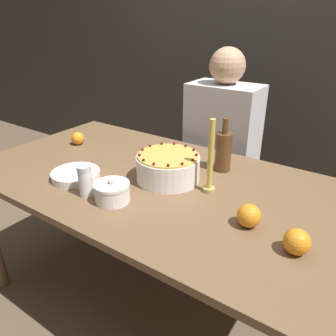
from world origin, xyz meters
name	(u,v)px	position (x,y,z in m)	size (l,w,h in m)	color
ground_plane	(154,299)	(0.00, 0.00, 0.00)	(12.00, 12.00, 0.00)	brown
wall_behind	(272,28)	(0.00, 1.40, 1.30)	(8.00, 0.05, 2.60)	#38332D
dining_table	(152,197)	(0.00, 0.00, 0.63)	(1.67, 0.91, 0.73)	brown
cake	(168,167)	(0.07, 0.03, 0.79)	(0.27, 0.27, 0.13)	white
sugar_bowl	(113,192)	(0.00, -0.24, 0.77)	(0.14, 0.14, 0.10)	white
sugar_shaker	(85,181)	(-0.12, -0.27, 0.80)	(0.06, 0.06, 0.13)	white
plate_stack	(76,175)	(-0.27, -0.19, 0.75)	(0.21, 0.21, 0.03)	white
candle	(210,163)	(0.27, 0.03, 0.86)	(0.05, 0.05, 0.30)	tan
bottle	(223,151)	(0.22, 0.25, 0.83)	(0.07, 0.07, 0.25)	brown
orange_fruit_0	(249,216)	(0.49, -0.11, 0.77)	(0.08, 0.08, 0.08)	orange
orange_fruit_1	(78,138)	(-0.58, 0.10, 0.77)	(0.07, 0.07, 0.07)	orange
orange_fruit_2	(297,242)	(0.66, -0.16, 0.77)	(0.08, 0.08, 0.08)	orange
person_man_blue_shirt	(220,167)	(0.03, 0.66, 0.54)	(0.40, 0.34, 1.23)	#473D33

